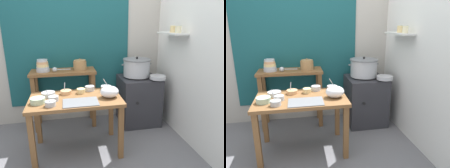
{
  "view_description": "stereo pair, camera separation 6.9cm",
  "coord_description": "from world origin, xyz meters",
  "views": [
    {
      "loc": [
        -0.21,
        -2.33,
        1.61
      ],
      "look_at": [
        0.36,
        0.24,
        0.82
      ],
      "focal_mm": 33.49,
      "sensor_mm": 36.0,
      "label": 1
    },
    {
      "loc": [
        -0.14,
        -2.34,
        1.61
      ],
      "look_at": [
        0.36,
        0.24,
        0.82
      ],
      "focal_mm": 33.49,
      "sensor_mm": 36.0,
      "label": 2
    }
  ],
  "objects": [
    {
      "name": "prep_bowl_7",
      "position": [
        -0.41,
        -0.11,
        0.75
      ],
      "size": [
        0.12,
        0.12,
        0.18
      ],
      "color": "#B7BABF",
      "rests_on": "prep_table"
    },
    {
      "name": "ground_plane",
      "position": [
        0.0,
        0.0,
        0.0
      ],
      "size": [
        9.0,
        9.0,
        0.0
      ],
      "primitive_type": "plane",
      "color": "slate"
    },
    {
      "name": "wall_back",
      "position": [
        0.08,
        1.1,
        1.3
      ],
      "size": [
        4.4,
        0.12,
        2.6
      ],
      "color": "#B2ADA3",
      "rests_on": "ground"
    },
    {
      "name": "wall_right",
      "position": [
        1.4,
        0.2,
        1.3
      ],
      "size": [
        0.3,
        3.2,
        2.6
      ],
      "color": "white",
      "rests_on": "ground"
    },
    {
      "name": "ladle",
      "position": [
        -0.37,
        0.76,
        0.94
      ],
      "size": [
        0.26,
        0.07,
        0.07
      ],
      "color": "#B7BABF",
      "rests_on": "back_shelf_table"
    },
    {
      "name": "steamer_pot",
      "position": [
        0.86,
        0.72,
        0.92
      ],
      "size": [
        0.48,
        0.43,
        0.31
      ],
      "color": "#B7BABF",
      "rests_on": "stove_block"
    },
    {
      "name": "bowl_stack_enamel",
      "position": [
        -0.55,
        0.82,
        0.98
      ],
      "size": [
        0.19,
        0.19,
        0.18
      ],
      "color": "#B7BABF",
      "rests_on": "back_shelf_table"
    },
    {
      "name": "prep_bowl_2",
      "position": [
        0.07,
        0.33,
        0.75
      ],
      "size": [
        0.13,
        0.13,
        0.06
      ],
      "color": "#B7BABF",
      "rests_on": "prep_table"
    },
    {
      "name": "clay_pot",
      "position": [
        -0.01,
        0.83,
        0.97
      ],
      "size": [
        0.2,
        0.2,
        0.17
      ],
      "color": "#A37A4C",
      "rests_on": "back_shelf_table"
    },
    {
      "name": "stove_block",
      "position": [
        0.9,
        0.7,
        0.38
      ],
      "size": [
        0.6,
        0.61,
        0.78
      ],
      "color": "#2D2D33",
      "rests_on": "ground"
    },
    {
      "name": "back_shelf_table",
      "position": [
        -0.27,
        0.83,
        0.68
      ],
      "size": [
        0.96,
        0.4,
        0.9
      ],
      "color": "brown",
      "rests_on": "ground"
    },
    {
      "name": "prep_table",
      "position": [
        -0.13,
        0.09,
        0.61
      ],
      "size": [
        1.1,
        0.66,
        0.72
      ],
      "color": "brown",
      "rests_on": "ground"
    },
    {
      "name": "prep_bowl_3",
      "position": [
        0.29,
        0.32,
        0.75
      ],
      "size": [
        0.14,
        0.14,
        0.17
      ],
      "color": "#B7BABF",
      "rests_on": "prep_table"
    },
    {
      "name": "prep_bowl_0",
      "position": [
        -0.05,
        0.25,
        0.75
      ],
      "size": [
        0.11,
        0.11,
        0.06
      ],
      "color": "#E5C684",
      "rests_on": "prep_table"
    },
    {
      "name": "prep_bowl_5",
      "position": [
        -0.24,
        0.26,
        0.75
      ],
      "size": [
        0.14,
        0.14,
        0.15
      ],
      "color": "tan",
      "rests_on": "prep_table"
    },
    {
      "name": "serving_tray",
      "position": [
        -0.08,
        -0.08,
        0.72
      ],
      "size": [
        0.4,
        0.28,
        0.01
      ],
      "primitive_type": "cube",
      "color": "slate",
      "rests_on": "prep_table"
    },
    {
      "name": "wide_pan",
      "position": [
        1.11,
        0.48,
        0.81
      ],
      "size": [
        0.24,
        0.24,
        0.05
      ],
      "primitive_type": "cylinder",
      "color": "#B7BABF",
      "rests_on": "stove_block"
    },
    {
      "name": "plastic_bag",
      "position": [
        0.28,
        0.02,
        0.79
      ],
      "size": [
        0.23,
        0.2,
        0.14
      ],
      "primitive_type": "ellipsoid",
      "color": "white",
      "rests_on": "prep_table"
    },
    {
      "name": "prep_bowl_6",
      "position": [
        -0.55,
        -0.0,
        0.76
      ],
      "size": [
        0.16,
        0.16,
        0.07
      ],
      "color": "#B7D1AD",
      "rests_on": "prep_table"
    },
    {
      "name": "prep_bowl_4",
      "position": [
        -0.38,
        0.04,
        0.75
      ],
      "size": [
        0.11,
        0.11,
        0.06
      ],
      "color": "#B7BABF",
      "rests_on": "prep_table"
    },
    {
      "name": "prep_bowl_1",
      "position": [
        -0.45,
        0.22,
        0.75
      ],
      "size": [
        0.17,
        0.17,
        0.05
      ],
      "color": "#B7BABF",
      "rests_on": "prep_table"
    }
  ]
}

